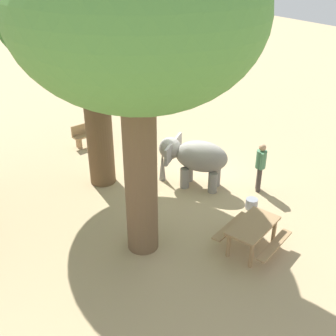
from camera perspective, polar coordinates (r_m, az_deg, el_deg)
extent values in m
plane|color=tan|center=(13.80, 2.87, -1.52)|extent=(60.00, 60.00, 0.00)
cylinder|color=gray|center=(13.16, 2.34, -1.40)|extent=(0.29, 0.29, 0.67)
cylinder|color=gray|center=(13.56, 2.92, -0.47)|extent=(0.29, 0.29, 0.67)
cylinder|color=gray|center=(12.96, 6.27, -2.05)|extent=(0.29, 0.29, 0.67)
cylinder|color=gray|center=(13.36, 6.74, -1.09)|extent=(0.29, 0.29, 0.67)
ellipsoid|color=gray|center=(12.91, 4.68, 1.63)|extent=(1.83, 1.76, 1.01)
sphere|color=gray|center=(13.12, 0.30, 2.80)|extent=(0.72, 0.72, 0.72)
cone|color=gray|center=(13.48, -0.79, 0.50)|extent=(0.22, 0.22, 1.13)
cube|color=gray|center=(12.68, 0.07, 1.86)|extent=(0.46, 0.50, 0.54)
cube|color=gray|center=(13.50, 1.39, 3.55)|extent=(0.46, 0.50, 0.54)
cylinder|color=#3F3833|center=(13.19, 12.62, -1.68)|extent=(0.14, 0.14, 0.82)
cylinder|color=#3F3833|center=(13.35, 12.57, -1.30)|extent=(0.14, 0.14, 0.82)
cylinder|color=#4C7F59|center=(12.95, 12.91, 1.21)|extent=(0.32, 0.32, 0.58)
sphere|color=tan|center=(12.78, 13.10, 2.81)|extent=(0.22, 0.22, 0.22)
cylinder|color=#4C7F59|center=(12.75, 12.98, 0.85)|extent=(0.09, 0.09, 0.55)
cylinder|color=#4C7F59|center=(13.13, 12.87, 1.68)|extent=(0.09, 0.09, 0.55)
cylinder|color=brown|center=(9.67, -3.84, -0.84)|extent=(0.80, 0.80, 4.28)
ellipsoid|color=#569342|center=(8.53, -4.67, 21.12)|extent=(5.55, 5.09, 3.93)
cylinder|color=brown|center=(12.96, -9.69, 5.87)|extent=(0.84, 0.84, 4.00)
ellipsoid|color=#2D6B28|center=(12.10, -11.11, 21.49)|extent=(5.62, 5.15, 3.98)
cube|color=#9E7A51|center=(16.38, -10.84, 4.71)|extent=(0.65, 1.45, 0.06)
cube|color=#9E7A51|center=(16.43, -11.21, 5.62)|extent=(0.32, 1.39, 0.40)
cube|color=#9E7A51|center=(16.71, -9.22, 4.44)|extent=(0.37, 0.15, 0.42)
cube|color=#9E7A51|center=(16.25, -12.36, 3.44)|extent=(0.37, 0.15, 0.42)
cube|color=#9E7A51|center=(10.50, 11.85, -7.86)|extent=(1.30, 1.69, 0.06)
cylinder|color=#9E7A51|center=(10.19, 11.60, -11.85)|extent=(0.10, 0.10, 0.72)
cylinder|color=#9E7A51|center=(10.42, 8.47, -10.53)|extent=(0.10, 0.10, 0.72)
cylinder|color=#9E7A51|center=(11.07, 14.61, -8.60)|extent=(0.10, 0.10, 0.72)
cylinder|color=#9E7A51|center=(11.28, 11.69, -7.47)|extent=(0.10, 0.10, 0.72)
cube|color=#9E7A51|center=(10.49, 14.69, -10.40)|extent=(0.77, 1.48, 0.05)
cube|color=#9E7A51|center=(10.90, 8.81, -8.04)|extent=(0.77, 1.48, 0.05)
cylinder|color=gray|center=(12.43, 11.63, -4.92)|extent=(0.36, 0.36, 0.32)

